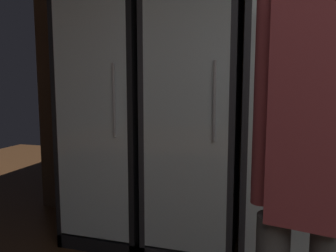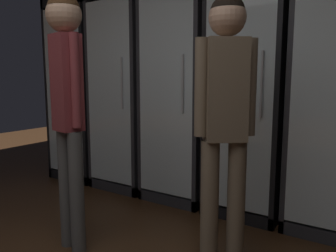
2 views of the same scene
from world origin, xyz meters
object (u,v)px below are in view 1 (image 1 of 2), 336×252
shopper_far (306,124)px  cooler_far_left (114,114)px  cooler_left (195,116)px  cooler_center (291,118)px

shopper_far → cooler_far_left: bearing=132.1°
cooler_far_left → cooler_left: bearing=-0.0°
cooler_left → shopper_far: cooler_left is taller
cooler_far_left → cooler_center: (1.36, 0.00, -0.00)m
cooler_far_left → shopper_far: bearing=-47.9°
cooler_far_left → shopper_far: cooler_far_left is taller
cooler_center → cooler_left: bearing=-179.9°
cooler_far_left → cooler_center: same height
cooler_left → cooler_center: (0.68, 0.00, -0.00)m
cooler_far_left → shopper_far: 1.87m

